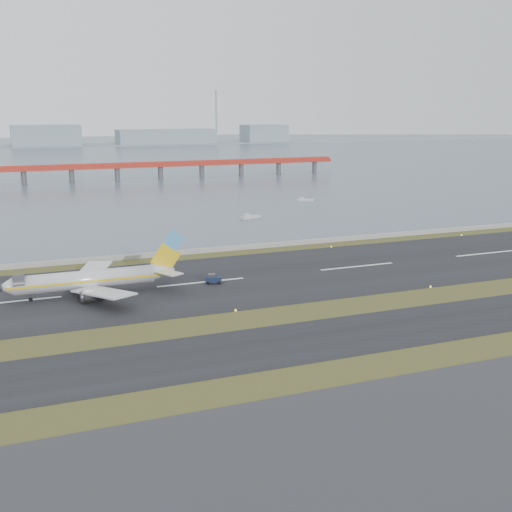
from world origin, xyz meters
The scene contains 12 objects.
ground centered at (0.00, 0.00, 0.00)m, with size 1000.00×1000.00×0.00m, color #314117.
apron_strip centered at (0.00, -55.00, 0.05)m, with size 1000.00×50.00×0.10m, color #323134.
taxiway_strip centered at (0.00, -12.00, 0.05)m, with size 1000.00×18.00×0.10m, color black.
runway_strip centered at (0.00, 30.00, 0.05)m, with size 1000.00×45.00×0.10m, color black.
seawall centered at (0.00, 60.00, 0.50)m, with size 1000.00×2.50×1.00m, color gray.
bay_water centered at (0.00, 460.00, 0.00)m, with size 1400.00×800.00×1.30m, color #495768.
red_pier centered at (20.00, 250.00, 7.28)m, with size 260.00×5.00×10.20m.
far_shoreline centered at (13.62, 620.00, 6.07)m, with size 1400.00×80.00×60.50m.
airliner centered at (-23.54, 28.93, 3.46)m, with size 38.52×32.89×12.80m.
pushback_tug centered at (2.32, 28.24, 1.08)m, with size 3.96×3.09×2.23m.
workboat_near centered at (41.53, 106.80, 0.59)m, with size 8.08×4.45×1.87m.
workboat_far centered at (79.52, 139.83, 0.53)m, with size 7.21×4.77×1.68m.
Camera 1 is at (-39.93, -102.67, 37.67)m, focal length 45.00 mm.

